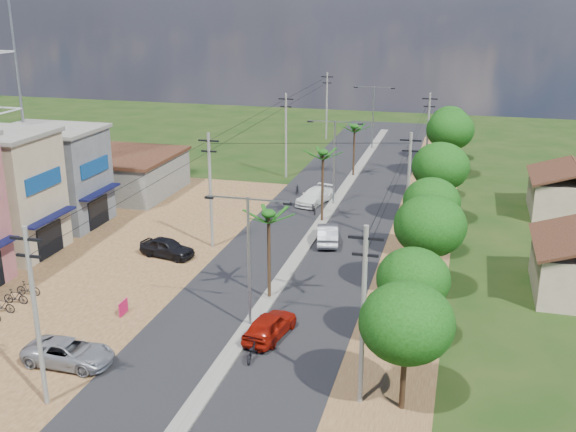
% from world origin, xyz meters
% --- Properties ---
extents(ground, '(160.00, 160.00, 0.00)m').
position_xyz_m(ground, '(0.00, 0.00, 0.00)').
color(ground, black).
rests_on(ground, ground).
extents(road, '(12.00, 110.00, 0.04)m').
position_xyz_m(road, '(0.00, 15.00, 0.02)').
color(road, black).
rests_on(road, ground).
extents(median, '(1.00, 90.00, 0.18)m').
position_xyz_m(median, '(0.00, 18.00, 0.09)').
color(median, '#605E56').
rests_on(median, ground).
extents(dirt_lot_west, '(18.00, 46.00, 0.04)m').
position_xyz_m(dirt_lot_west, '(-15.00, 8.00, 0.02)').
color(dirt_lot_west, '#55351D').
rests_on(dirt_lot_west, ground).
extents(dirt_shoulder_east, '(5.00, 90.00, 0.03)m').
position_xyz_m(dirt_shoulder_east, '(8.50, 15.00, 0.01)').
color(dirt_shoulder_east, '#55351D').
rests_on(dirt_shoulder_east, ground).
extents(shophouse_grey, '(9.00, 6.40, 8.30)m').
position_xyz_m(shophouse_grey, '(-21.98, 14.00, 4.16)').
color(shophouse_grey, '#4E5156').
rests_on(shophouse_grey, ground).
extents(low_shed, '(10.40, 10.40, 3.95)m').
position_xyz_m(low_shed, '(-21.00, 24.00, 1.97)').
color(low_shed, '#605E56').
rests_on(low_shed, ground).
extents(house_east_far, '(7.60, 7.50, 4.60)m').
position_xyz_m(house_east_far, '(21.00, 28.00, 2.39)').
color(house_east_far, gray).
rests_on(house_east_far, ground).
extents(tree_east_a, '(4.40, 4.40, 6.37)m').
position_xyz_m(tree_east_a, '(9.50, -6.00, 4.49)').
color(tree_east_a, black).
rests_on(tree_east_a, ground).
extents(tree_east_b, '(4.00, 4.00, 5.83)m').
position_xyz_m(tree_east_b, '(9.30, 0.00, 4.11)').
color(tree_east_b, black).
rests_on(tree_east_b, ground).
extents(tree_east_c, '(4.60, 4.60, 6.83)m').
position_xyz_m(tree_east_c, '(9.70, 7.00, 4.86)').
color(tree_east_c, black).
rests_on(tree_east_c, ground).
extents(tree_east_d, '(4.20, 4.20, 6.13)m').
position_xyz_m(tree_east_d, '(9.40, 14.00, 4.34)').
color(tree_east_d, black).
rests_on(tree_east_d, ground).
extents(tree_east_e, '(4.80, 4.80, 7.14)m').
position_xyz_m(tree_east_e, '(9.60, 22.00, 5.09)').
color(tree_east_e, black).
rests_on(tree_east_e, ground).
extents(tree_east_f, '(3.80, 3.80, 5.52)m').
position_xyz_m(tree_east_f, '(9.20, 30.00, 3.89)').
color(tree_east_f, black).
rests_on(tree_east_f, ground).
extents(tree_east_g, '(5.00, 5.00, 7.38)m').
position_xyz_m(tree_east_g, '(9.80, 38.00, 5.24)').
color(tree_east_g, black).
rests_on(tree_east_g, ground).
extents(tree_east_h, '(4.40, 4.40, 6.52)m').
position_xyz_m(tree_east_h, '(9.50, 46.00, 4.64)').
color(tree_east_h, black).
rests_on(tree_east_h, ground).
extents(palm_median_near, '(2.00, 2.00, 6.15)m').
position_xyz_m(palm_median_near, '(0.00, 4.00, 5.54)').
color(palm_median_near, black).
rests_on(palm_median_near, ground).
extents(palm_median_mid, '(2.00, 2.00, 6.55)m').
position_xyz_m(palm_median_mid, '(0.00, 20.00, 5.90)').
color(palm_median_mid, black).
rests_on(palm_median_mid, ground).
extents(palm_median_far, '(2.00, 2.00, 5.85)m').
position_xyz_m(palm_median_far, '(0.00, 36.00, 5.26)').
color(palm_median_far, black).
rests_on(palm_median_far, ground).
extents(streetlight_near, '(5.10, 0.18, 8.00)m').
position_xyz_m(streetlight_near, '(0.00, 0.00, 4.79)').
color(streetlight_near, gray).
rests_on(streetlight_near, ground).
extents(streetlight_mid, '(5.10, 0.18, 8.00)m').
position_xyz_m(streetlight_mid, '(0.00, 25.00, 4.79)').
color(streetlight_mid, gray).
rests_on(streetlight_mid, ground).
extents(streetlight_far, '(5.10, 0.18, 8.00)m').
position_xyz_m(streetlight_far, '(0.00, 50.00, 4.79)').
color(streetlight_far, gray).
rests_on(streetlight_far, ground).
extents(utility_pole_w_a, '(1.60, 0.24, 9.00)m').
position_xyz_m(utility_pole_w_a, '(-7.00, -10.00, 4.76)').
color(utility_pole_w_a, '#605E56').
rests_on(utility_pole_w_a, ground).
extents(utility_pole_w_b, '(1.60, 0.24, 9.00)m').
position_xyz_m(utility_pole_w_b, '(-7.00, 12.00, 4.76)').
color(utility_pole_w_b, '#605E56').
rests_on(utility_pole_w_b, ground).
extents(utility_pole_w_c, '(1.60, 0.24, 9.00)m').
position_xyz_m(utility_pole_w_c, '(-7.00, 34.00, 4.76)').
color(utility_pole_w_c, '#605E56').
rests_on(utility_pole_w_c, ground).
extents(utility_pole_w_d, '(1.60, 0.24, 9.00)m').
position_xyz_m(utility_pole_w_d, '(-7.00, 55.00, 4.76)').
color(utility_pole_w_d, '#605E56').
rests_on(utility_pole_w_d, ground).
extents(utility_pole_e_a, '(1.60, 0.24, 9.00)m').
position_xyz_m(utility_pole_e_a, '(7.50, -6.00, 4.76)').
color(utility_pole_e_a, '#605E56').
rests_on(utility_pole_e_a, ground).
extents(utility_pole_e_b, '(1.60, 0.24, 9.00)m').
position_xyz_m(utility_pole_e_b, '(7.50, 16.00, 4.76)').
color(utility_pole_e_b, '#605E56').
rests_on(utility_pole_e_b, ground).
extents(utility_pole_e_c, '(1.60, 0.24, 9.00)m').
position_xyz_m(utility_pole_e_c, '(7.50, 38.00, 4.76)').
color(utility_pole_e_c, '#605E56').
rests_on(utility_pole_e_c, ground).
extents(car_red_near, '(2.49, 4.60, 1.48)m').
position_xyz_m(car_red_near, '(1.50, -0.96, 0.74)').
color(car_red_near, maroon).
rests_on(car_red_near, ground).
extents(car_silver_mid, '(2.54, 4.81, 1.51)m').
position_xyz_m(car_silver_mid, '(1.50, 15.08, 0.75)').
color(car_silver_mid, gray).
rests_on(car_silver_mid, ground).
extents(car_white_far, '(3.26, 5.27, 1.42)m').
position_xyz_m(car_white_far, '(-1.84, 25.20, 0.71)').
color(car_white_far, silver).
rests_on(car_white_far, ground).
extents(car_parked_silver, '(4.85, 2.24, 1.35)m').
position_xyz_m(car_parked_silver, '(-7.91, -6.54, 0.67)').
color(car_parked_silver, gray).
rests_on(car_parked_silver, ground).
extents(car_parked_dark, '(4.50, 2.51, 1.45)m').
position_xyz_m(car_parked_dark, '(-9.46, 9.08, 0.72)').
color(car_parked_dark, black).
rests_on(car_parked_dark, ground).
extents(moto_rider_east, '(0.77, 1.95, 1.01)m').
position_xyz_m(moto_rider_east, '(1.26, -3.53, 0.50)').
color(moto_rider_east, black).
rests_on(moto_rider_east, ground).
extents(moto_rider_west_a, '(1.31, 1.96, 0.97)m').
position_xyz_m(moto_rider_west_a, '(-1.26, 22.28, 0.49)').
color(moto_rider_west_a, black).
rests_on(moto_rider_west_a, ground).
extents(moto_rider_west_b, '(0.56, 1.55, 0.91)m').
position_xyz_m(moto_rider_west_b, '(-4.20, 27.81, 0.46)').
color(moto_rider_west_b, black).
rests_on(moto_rider_west_b, ground).
extents(roadside_sign, '(0.10, 1.09, 0.91)m').
position_xyz_m(roadside_sign, '(-8.00, -0.46, 0.45)').
color(roadside_sign, '#AA0F42').
rests_on(roadside_sign, ground).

